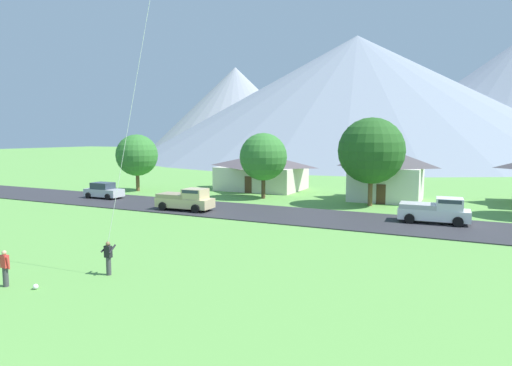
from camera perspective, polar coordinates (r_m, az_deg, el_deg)
The scene contains 13 objects.
road_strip at distance 36.99m, azimuth 7.52°, elevation -4.41°, with size 160.00×7.84×0.08m, color #2D2D33.
mountain_far_east_ridge at distance 203.46m, azimuth -2.69°, elevation 9.56°, with size 78.78×78.78×37.54m, color #8E939E.
mountain_west_ridge at distance 142.37m, azimuth 12.85°, elevation 10.81°, with size 134.74×134.74×37.27m, color gray.
house_leftmost at distance 48.10m, azimuth 16.57°, elevation 1.18°, with size 7.59×6.57×5.46m.
house_left_center at distance 55.41m, azimuth 0.76°, elevation 1.56°, with size 10.63×8.37×4.52m.
tree_near_left at distance 55.62m, azimuth -15.20°, elevation 3.50°, with size 5.06×5.06×6.95m.
tree_left_of_center at distance 47.22m, azimuth 0.96°, elevation 3.41°, with size 5.12×5.12×7.09m.
tree_right_of_center at distance 43.68m, azimuth 14.75°, elevation 4.06°, with size 6.38×6.38×8.54m.
parked_car_silver_west_end at distance 50.18m, azimuth -19.16°, elevation -0.96°, with size 4.23×2.13×1.68m.
pickup_truck_white_west_side at distance 36.67m, azimuth 22.30°, elevation -3.31°, with size 5.29×2.51×1.99m.
pickup_truck_sand_east_side at distance 40.24m, azimuth -9.05°, elevation -2.11°, with size 5.29×2.52×1.99m.
watcher_person at distance 23.15m, azimuth -29.80°, elevation -9.52°, with size 0.56×0.24×1.68m.
soccer_ball at distance 22.36m, azimuth -26.70°, elevation -11.92°, with size 0.24×0.24×0.24m, color white.
Camera 1 is at (11.07, -3.42, 6.82)m, focal length 30.81 mm.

